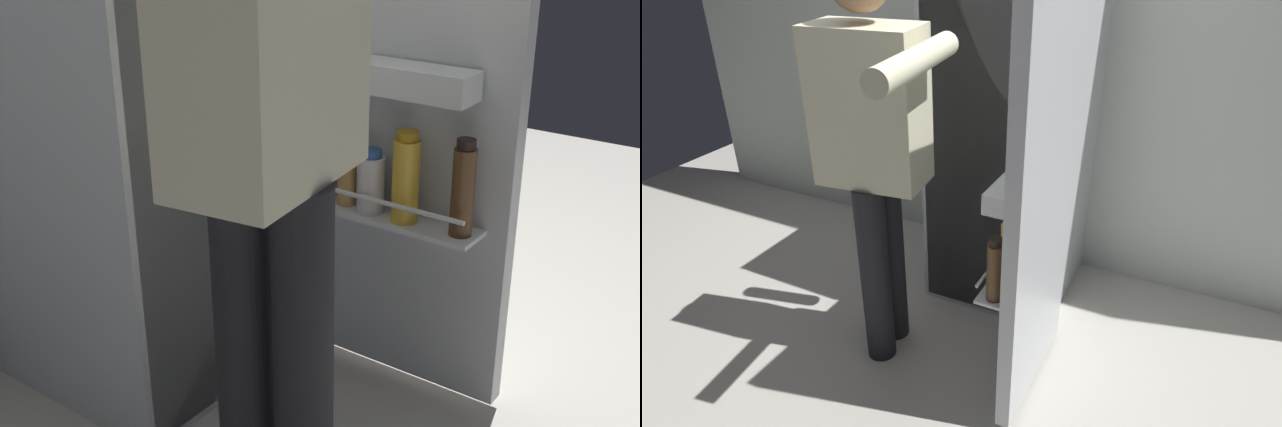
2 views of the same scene
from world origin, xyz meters
The scene contains 3 objects.
ground_plane centered at (0.00, 0.00, 0.00)m, with size 5.59×5.59×0.00m, color #B7B2A8.
refrigerator centered at (0.03, 0.50, 0.83)m, with size 0.68×1.21×1.66m.
person centered at (-0.28, -0.12, 0.94)m, with size 0.57×0.66×1.59m.
Camera 1 is at (-1.36, -1.01, 1.31)m, focal length 45.36 mm.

